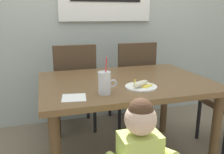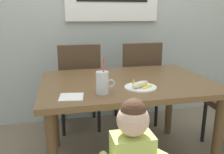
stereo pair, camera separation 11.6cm
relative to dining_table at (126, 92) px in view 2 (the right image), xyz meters
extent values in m
cube|color=brown|center=(0.00, 0.00, 0.08)|extent=(1.34, 0.95, 0.04)
cylinder|color=brown|center=(0.59, -0.39, -0.29)|extent=(0.07, 0.07, 0.70)
cylinder|color=brown|center=(-0.59, 0.39, -0.29)|extent=(0.07, 0.07, 0.70)
cylinder|color=brown|center=(0.59, 0.39, -0.29)|extent=(0.07, 0.07, 0.70)
cube|color=#4C3826|center=(-0.32, 0.77, -0.19)|extent=(0.44, 0.44, 0.06)
cube|color=#4C3826|center=(-0.32, 0.57, 0.08)|extent=(0.42, 0.05, 0.48)
cylinder|color=black|center=(-0.13, 0.96, -0.43)|extent=(0.04, 0.04, 0.42)
cylinder|color=black|center=(-0.51, 0.96, -0.43)|extent=(0.04, 0.04, 0.42)
cylinder|color=black|center=(-0.13, 0.58, -0.43)|extent=(0.04, 0.04, 0.42)
cylinder|color=black|center=(-0.51, 0.58, -0.43)|extent=(0.04, 0.04, 0.42)
cube|color=#4C3826|center=(0.34, 0.76, -0.19)|extent=(0.44, 0.44, 0.06)
cube|color=#4C3826|center=(0.34, 0.56, 0.08)|extent=(0.42, 0.05, 0.48)
cylinder|color=black|center=(0.53, 0.95, -0.43)|extent=(0.04, 0.04, 0.42)
cylinder|color=black|center=(0.15, 0.95, -0.43)|extent=(0.04, 0.04, 0.42)
cylinder|color=black|center=(0.53, 0.57, -0.43)|extent=(0.04, 0.04, 0.42)
cylinder|color=black|center=(0.15, 0.57, -0.43)|extent=(0.04, 0.04, 0.42)
cylinder|color=black|center=(0.85, 0.15, -0.43)|extent=(0.04, 0.04, 0.42)
sphere|color=beige|center=(-0.16, -0.69, 0.09)|extent=(0.17, 0.17, 0.17)
sphere|color=#472D1E|center=(-0.16, -0.69, 0.13)|extent=(0.13, 0.13, 0.13)
cylinder|color=#C6DB66|center=(-0.02, -0.71, -0.12)|extent=(0.05, 0.24, 0.13)
cylinder|color=silver|center=(-0.25, -0.28, 0.17)|extent=(0.08, 0.08, 0.15)
cylinder|color=#B2D184|center=(-0.25, -0.28, 0.14)|extent=(0.07, 0.07, 0.08)
torus|color=silver|center=(-0.19, -0.28, 0.17)|extent=(0.06, 0.01, 0.06)
cylinder|color=#E5333F|center=(-0.24, -0.29, 0.24)|extent=(0.01, 0.05, 0.22)
cylinder|color=white|center=(0.04, -0.22, 0.10)|extent=(0.23, 0.23, 0.01)
ellipsoid|color=#F4EAC6|center=(0.03, -0.23, 0.13)|extent=(0.17, 0.13, 0.04)
cube|color=yellow|center=(0.08, -0.25, 0.11)|extent=(0.09, 0.07, 0.01)
cube|color=yellow|center=(0.03, -0.19, 0.11)|extent=(0.09, 0.07, 0.01)
cylinder|color=yellow|center=(-0.03, -0.27, 0.16)|extent=(0.03, 0.02, 0.03)
cube|color=white|center=(-0.45, -0.31, 0.10)|extent=(0.17, 0.17, 0.00)
camera|label=1|loc=(-0.62, -1.72, 0.61)|focal=37.97mm
camera|label=2|loc=(-0.51, -1.75, 0.61)|focal=37.97mm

